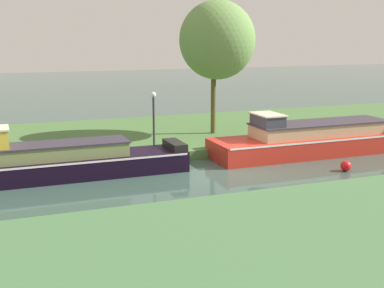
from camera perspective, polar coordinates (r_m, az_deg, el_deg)
ground_plane at (r=20.57m, az=3.96°, el=-2.88°), size 120.00×120.00×0.00m
riverbank_far at (r=26.87m, az=-2.37°, el=1.11°), size 72.00×10.00×0.40m
red_barge at (r=23.64m, az=12.77°, el=0.50°), size 8.64×2.41×1.97m
black_narrowboat at (r=19.83m, az=-14.96°, el=-1.97°), size 9.87×1.91×2.07m
willow_tree_left at (r=25.28m, az=2.81°, el=11.47°), size 3.64×3.94×6.56m
lamp_post at (r=22.29m, az=-4.29°, el=3.52°), size 0.24×0.24×2.49m
mooring_post_near at (r=21.15m, az=-15.08°, el=-1.02°), size 0.16×0.16×0.52m
channel_buoy at (r=21.18m, az=16.74°, el=-2.34°), size 0.42×0.42×0.42m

